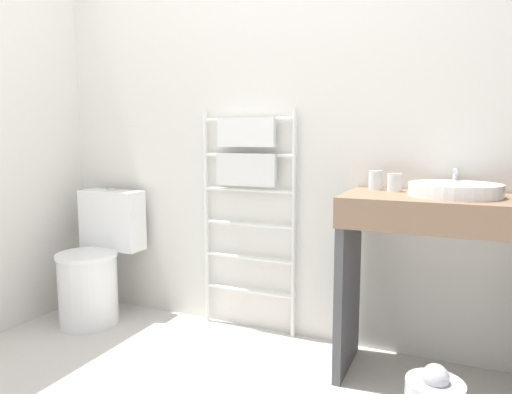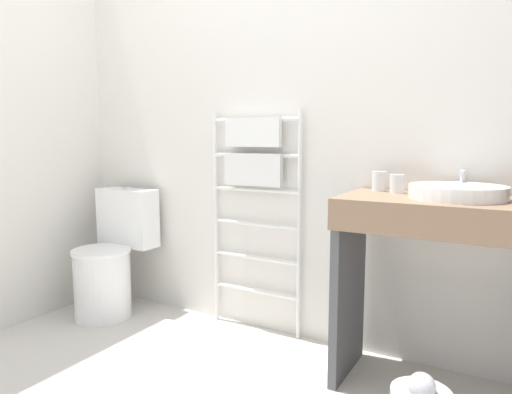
{
  "view_description": "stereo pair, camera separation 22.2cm",
  "coord_description": "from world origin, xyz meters",
  "px_view_note": "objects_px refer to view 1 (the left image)",
  "views": [
    {
      "loc": [
        0.95,
        -1.19,
        1.12
      ],
      "look_at": [
        0.05,
        0.82,
        0.85
      ],
      "focal_mm": 32.0,
      "sensor_mm": 36.0,
      "label": 1
    },
    {
      "loc": [
        1.15,
        -1.09,
        1.12
      ],
      "look_at": [
        0.05,
        0.82,
        0.85
      ],
      "focal_mm": 32.0,
      "sensor_mm": 36.0,
      "label": 2
    }
  ],
  "objects_px": {
    "sink_basin": "(455,189)",
    "cup_near_edge": "(394,182)",
    "cup_near_wall": "(376,180)",
    "toilet": "(96,265)",
    "towel_radiator": "(247,177)"
  },
  "relations": [
    {
      "from": "towel_radiator",
      "to": "toilet",
      "type": "bearing_deg",
      "value": -165.59
    },
    {
      "from": "toilet",
      "to": "cup_near_wall",
      "type": "bearing_deg",
      "value": 6.27
    },
    {
      "from": "cup_near_wall",
      "to": "cup_near_edge",
      "type": "xyz_separation_m",
      "value": [
        0.1,
        -0.04,
        -0.0
      ]
    },
    {
      "from": "towel_radiator",
      "to": "sink_basin",
      "type": "distance_m",
      "value": 1.11
    },
    {
      "from": "towel_radiator",
      "to": "cup_near_edge",
      "type": "xyz_separation_m",
      "value": [
        0.83,
        -0.1,
        0.01
      ]
    },
    {
      "from": "toilet",
      "to": "cup_near_edge",
      "type": "bearing_deg",
      "value": 4.48
    },
    {
      "from": "towel_radiator",
      "to": "cup_near_wall",
      "type": "distance_m",
      "value": 0.73
    },
    {
      "from": "sink_basin",
      "to": "cup_near_wall",
      "type": "bearing_deg",
      "value": 160.36
    },
    {
      "from": "sink_basin",
      "to": "cup_near_edge",
      "type": "xyz_separation_m",
      "value": [
        -0.27,
        0.08,
        0.01
      ]
    },
    {
      "from": "cup_near_wall",
      "to": "sink_basin",
      "type": "bearing_deg",
      "value": -19.64
    },
    {
      "from": "toilet",
      "to": "sink_basin",
      "type": "distance_m",
      "value": 2.09
    },
    {
      "from": "towel_radiator",
      "to": "cup_near_wall",
      "type": "xyz_separation_m",
      "value": [
        0.73,
        -0.06,
        0.01
      ]
    },
    {
      "from": "cup_near_wall",
      "to": "cup_near_edge",
      "type": "bearing_deg",
      "value": -25.11
    },
    {
      "from": "sink_basin",
      "to": "cup_near_wall",
      "type": "xyz_separation_m",
      "value": [
        -0.36,
        0.13,
        0.02
      ]
    },
    {
      "from": "sink_basin",
      "to": "cup_near_edge",
      "type": "distance_m",
      "value": 0.28
    }
  ]
}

